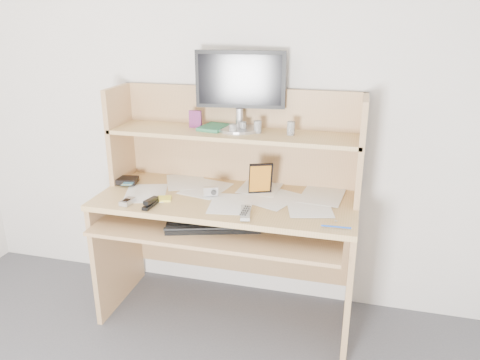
% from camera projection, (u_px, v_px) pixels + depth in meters
% --- Properties ---
extents(back_wall, '(3.60, 0.04, 2.50)m').
position_uv_depth(back_wall, '(241.00, 95.00, 2.65)').
color(back_wall, silver).
rests_on(back_wall, floor).
extents(desk, '(1.40, 0.70, 1.30)m').
position_uv_depth(desk, '(230.00, 202.00, 2.62)').
color(desk, tan).
rests_on(desk, floor).
extents(paper_clutter, '(1.32, 0.54, 0.01)m').
position_uv_depth(paper_clutter, '(226.00, 197.00, 2.53)').
color(paper_clutter, white).
rests_on(paper_clutter, desk).
extents(keyboard, '(0.51, 0.31, 0.03)m').
position_uv_depth(keyboard, '(213.00, 225.00, 2.41)').
color(keyboard, black).
rests_on(keyboard, desk).
extents(tv_remote, '(0.08, 0.17, 0.02)m').
position_uv_depth(tv_remote, '(245.00, 213.00, 2.30)').
color(tv_remote, '#9D9E99').
rests_on(tv_remote, paper_clutter).
extents(flip_phone, '(0.06, 0.10, 0.02)m').
position_uv_depth(flip_phone, '(127.00, 201.00, 2.44)').
color(flip_phone, '#B1B1B3').
rests_on(flip_phone, paper_clutter).
extents(stapler, '(0.04, 0.12, 0.04)m').
position_uv_depth(stapler, '(150.00, 202.00, 2.40)').
color(stapler, black).
rests_on(stapler, paper_clutter).
extents(wallet, '(0.13, 0.11, 0.03)m').
position_uv_depth(wallet, '(127.00, 180.00, 2.73)').
color(wallet, black).
rests_on(wallet, paper_clutter).
extents(sticky_note_pad, '(0.09, 0.09, 0.01)m').
position_uv_depth(sticky_note_pad, '(164.00, 199.00, 2.50)').
color(sticky_note_pad, yellow).
rests_on(sticky_note_pad, desk).
extents(digital_camera, '(0.08, 0.06, 0.05)m').
position_uv_depth(digital_camera, '(211.00, 191.00, 2.54)').
color(digital_camera, '#BDBDC0').
rests_on(digital_camera, paper_clutter).
extents(game_case, '(0.12, 0.06, 0.18)m').
position_uv_depth(game_case, '(261.00, 178.00, 2.54)').
color(game_case, black).
rests_on(game_case, paper_clutter).
extents(blue_pen, '(0.14, 0.01, 0.01)m').
position_uv_depth(blue_pen, '(336.00, 227.00, 2.16)').
color(blue_pen, '#1745B3').
rests_on(blue_pen, paper_clutter).
extents(card_box, '(0.07, 0.02, 0.10)m').
position_uv_depth(card_box, '(195.00, 119.00, 2.62)').
color(card_box, '#A91616').
rests_on(card_box, desk).
extents(shelf_book, '(0.16, 0.20, 0.02)m').
position_uv_depth(shelf_book, '(214.00, 127.00, 2.60)').
color(shelf_book, '#2F7547').
rests_on(shelf_book, desk).
extents(chip_stack_a, '(0.04, 0.04, 0.05)m').
position_uv_depth(chip_stack_a, '(243.00, 126.00, 2.55)').
color(chip_stack_a, black).
rests_on(chip_stack_a, desk).
extents(chip_stack_b, '(0.05, 0.05, 0.07)m').
position_uv_depth(chip_stack_b, '(258.00, 127.00, 2.51)').
color(chip_stack_b, silver).
rests_on(chip_stack_b, desk).
extents(chip_stack_c, '(0.04, 0.04, 0.05)m').
position_uv_depth(chip_stack_c, '(233.00, 129.00, 2.50)').
color(chip_stack_c, black).
rests_on(chip_stack_c, desk).
extents(chip_stack_d, '(0.04, 0.04, 0.07)m').
position_uv_depth(chip_stack_d, '(291.00, 128.00, 2.47)').
color(chip_stack_d, white).
rests_on(chip_stack_d, desk).
extents(monitor, '(0.49, 0.25, 0.42)m').
position_uv_depth(monitor, '(240.00, 88.00, 2.53)').
color(monitor, '#B9BABF').
rests_on(monitor, desk).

